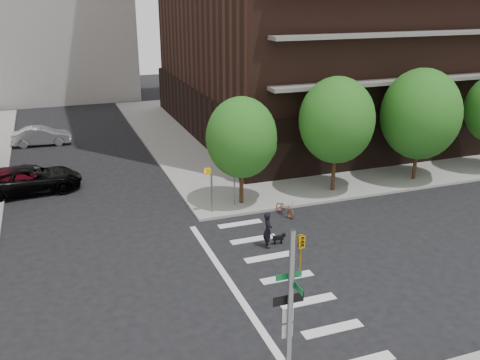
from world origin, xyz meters
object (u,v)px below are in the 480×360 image
(parked_car_maroon, at_px, (18,181))
(scooter, at_px, (285,208))
(parked_car_silver, at_px, (42,136))
(parked_car_black, at_px, (31,179))
(dog_walker, at_px, (268,230))
(traffic_signal, at_px, (290,344))

(parked_car_maroon, bearing_deg, scooter, -125.40)
(parked_car_maroon, relative_size, parked_car_silver, 1.26)
(parked_car_black, relative_size, scooter, 3.72)
(parked_car_silver, bearing_deg, dog_walker, -152.49)
(traffic_signal, distance_m, dog_walker, 11.33)
(traffic_signal, xyz_separation_m, parked_car_maroon, (-7.73, 22.34, -1.87))
(parked_car_black, xyz_separation_m, dog_walker, (10.80, -11.83, 0.06))
(parked_car_silver, distance_m, dog_walker, 24.96)
(traffic_signal, distance_m, scooter, 15.24)
(dog_walker, bearing_deg, scooter, -24.61)
(traffic_signal, height_order, parked_car_silver, traffic_signal)
(parked_car_silver, relative_size, scooter, 2.79)
(traffic_signal, xyz_separation_m, parked_car_black, (-6.99, 22.34, -1.86))
(scooter, relative_size, dog_walker, 0.90)
(parked_car_black, distance_m, parked_car_silver, 11.05)
(parked_car_maroon, relative_size, dog_walker, 3.15)
(parked_car_silver, xyz_separation_m, dog_walker, (10.03, -22.85, 0.16))
(dog_walker, bearing_deg, parked_car_maroon, 56.52)
(parked_car_silver, bearing_deg, scooter, -143.85)
(traffic_signal, xyz_separation_m, parked_car_silver, (-6.22, 33.36, -1.96))
(traffic_signal, relative_size, parked_car_silver, 1.33)
(parked_car_black, distance_m, parked_car_maroon, 0.74)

